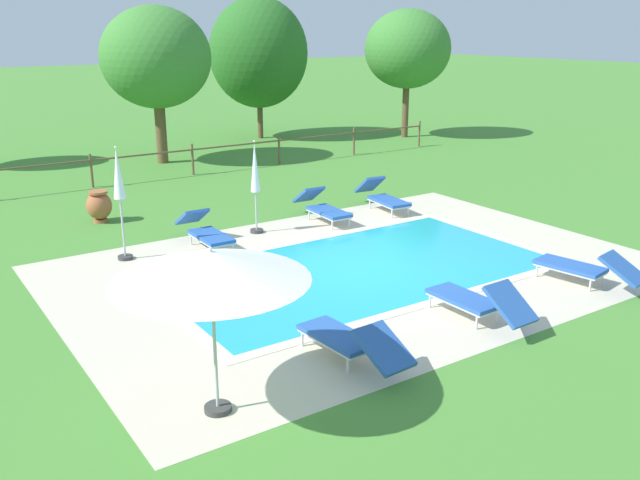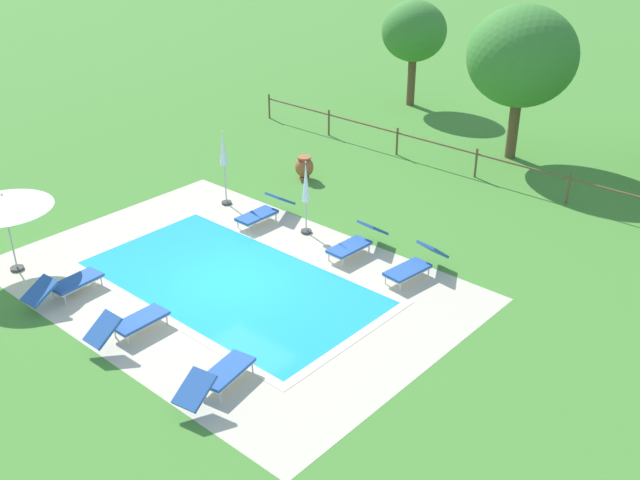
% 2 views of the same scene
% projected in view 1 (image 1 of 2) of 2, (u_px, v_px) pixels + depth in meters
% --- Properties ---
extents(ground_plane, '(160.00, 160.00, 0.00)m').
position_uv_depth(ground_plane, '(358.00, 269.00, 14.13)').
color(ground_plane, '#478433').
extents(pool_deck_paving, '(11.88, 8.22, 0.01)m').
position_uv_depth(pool_deck_paving, '(358.00, 269.00, 14.12)').
color(pool_deck_paving, beige).
rests_on(pool_deck_paving, ground).
extents(swimming_pool_water, '(7.84, 4.18, 0.01)m').
position_uv_depth(swimming_pool_water, '(358.00, 269.00, 14.12)').
color(swimming_pool_water, '#23A8C1').
rests_on(swimming_pool_water, ground).
extents(pool_coping_rim, '(8.32, 4.66, 0.01)m').
position_uv_depth(pool_coping_rim, '(358.00, 268.00, 14.12)').
color(pool_coping_rim, beige).
rests_on(pool_coping_rim, ground).
extents(sun_lounger_north_near_steps, '(0.68, 2.04, 0.81)m').
position_uv_depth(sun_lounger_north_near_steps, '(323.00, 207.00, 17.47)').
color(sun_lounger_north_near_steps, '#2856A8').
rests_on(sun_lounger_north_near_steps, ground).
extents(sun_lounger_north_mid, '(0.64, 2.02, 0.82)m').
position_uv_depth(sun_lounger_north_mid, '(477.00, 300.00, 11.54)').
color(sun_lounger_north_mid, '#2856A8').
rests_on(sun_lounger_north_mid, ground).
extents(sun_lounger_north_far, '(0.61, 2.04, 0.78)m').
position_uv_depth(sun_lounger_north_far, '(205.00, 231.00, 15.47)').
color(sun_lounger_north_far, '#2856A8').
rests_on(sun_lounger_north_far, ground).
extents(sun_lounger_north_end, '(0.97, 2.13, 0.75)m').
position_uv_depth(sun_lounger_north_end, '(585.00, 267.00, 13.15)').
color(sun_lounger_north_end, '#2856A8').
rests_on(sun_lounger_north_end, ground).
extents(sun_lounger_south_mid, '(0.75, 2.10, 0.74)m').
position_uv_depth(sun_lounger_south_mid, '(350.00, 340.00, 10.12)').
color(sun_lounger_south_mid, '#2856A8').
rests_on(sun_lounger_south_mid, ground).
extents(sun_lounger_south_far, '(0.82, 2.05, 0.85)m').
position_uv_depth(sun_lounger_south_far, '(383.00, 196.00, 18.53)').
color(sun_lounger_south_far, '#2856A8').
rests_on(sun_lounger_south_far, ground).
extents(patio_umbrella_open_foreground, '(2.48, 2.48, 2.25)m').
position_uv_depth(patio_umbrella_open_foreground, '(211.00, 266.00, 8.31)').
color(patio_umbrella_open_foreground, '#383838').
rests_on(patio_umbrella_open_foreground, ground).
extents(patio_umbrella_closed_row_west, '(0.32, 0.32, 2.46)m').
position_uv_depth(patio_umbrella_closed_row_west, '(119.00, 184.00, 14.21)').
color(patio_umbrella_closed_row_west, '#383838').
rests_on(patio_umbrella_closed_row_west, ground).
extents(patio_umbrella_closed_row_mid_west, '(0.32, 0.32, 2.25)m').
position_uv_depth(patio_umbrella_closed_row_mid_west, '(255.00, 176.00, 16.17)').
color(patio_umbrella_closed_row_mid_west, '#383838').
rests_on(patio_umbrella_closed_row_mid_west, ground).
extents(terracotta_urn_near_fence, '(0.64, 0.64, 0.81)m').
position_uv_depth(terracotta_urn_near_fence, '(99.00, 206.00, 17.35)').
color(terracotta_urn_near_fence, '#A85B38').
rests_on(terracotta_urn_near_fence, ground).
extents(perimeter_fence, '(20.26, 0.08, 1.05)m').
position_uv_depth(perimeter_fence, '(192.00, 154.00, 22.79)').
color(perimeter_fence, brown).
rests_on(perimeter_fence, ground).
extents(tree_west_mid, '(3.86, 3.86, 5.51)m').
position_uv_depth(tree_west_mid, '(156.00, 58.00, 23.90)').
color(tree_west_mid, brown).
rests_on(tree_west_mid, ground).
extents(tree_centre, '(3.75, 3.75, 5.52)m').
position_uv_depth(tree_centre, '(408.00, 49.00, 29.63)').
color(tree_centre, brown).
rests_on(tree_centre, ground).
extents(tree_east_mid, '(4.25, 4.25, 6.02)m').
position_uv_depth(tree_east_mid, '(258.00, 53.00, 29.38)').
color(tree_east_mid, brown).
rests_on(tree_east_mid, ground).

